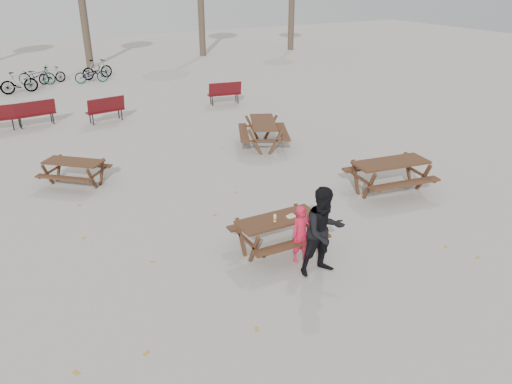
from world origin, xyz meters
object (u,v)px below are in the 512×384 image
food_tray (291,216)px  picnic_table_north (75,173)px  adult (324,231)px  soda_bottle (275,218)px  child (301,234)px  picnic_table_east (390,177)px  main_picnic_table (278,226)px  picnic_table_far (263,134)px

food_tray → picnic_table_north: food_tray is taller
adult → soda_bottle: bearing=117.0°
food_tray → soda_bottle: 0.41m
food_tray → child: bearing=-97.2°
picnic_table_east → picnic_table_north: (-7.52, 4.66, -0.09)m
main_picnic_table → food_tray: (0.27, -0.08, 0.21)m
main_picnic_table → picnic_table_north: size_ratio=1.09×
soda_bottle → adult: 1.20m
child → adult: (0.14, -0.58, 0.31)m
soda_bottle → picnic_table_far: 7.18m
main_picnic_table → picnic_table_east: (4.30, 1.24, -0.14)m
soda_bottle → child: 0.65m
child → picnic_table_far: size_ratio=0.61×
main_picnic_table → child: child is taller
child → picnic_table_east: (4.10, 1.84, -0.18)m
main_picnic_table → picnic_table_north: bearing=118.6°
picnic_table_east → picnic_table_north: picnic_table_east is taller
main_picnic_table → child: size_ratio=1.43×
soda_bottle → picnic_table_north: 6.75m
child → picnic_table_far: bearing=65.7°
soda_bottle → adult: (0.48, -1.09, 0.09)m
food_tray → soda_bottle: size_ratio=1.06×
soda_bottle → picnic_table_east: 4.65m
picnic_table_north → picnic_table_east: bearing=9.7°
soda_bottle → child: size_ratio=0.14×
main_picnic_table → picnic_table_far: bearing=63.4°
picnic_table_north → picnic_table_far: size_ratio=0.81×
adult → food_tray: bearing=97.0°
food_tray → picnic_table_north: 6.93m
picnic_table_east → picnic_table_far: 5.17m
food_tray → picnic_table_north: bearing=120.3°
food_tray → child: size_ratio=0.14×
food_tray → picnic_table_east: picnic_table_east is taller
food_tray → picnic_table_east: (4.03, 1.32, -0.35)m
picnic_table_north → food_tray: bearing=-18.3°
adult → picnic_table_north: 7.94m
main_picnic_table → adult: size_ratio=0.96×
soda_bottle → picnic_table_east: bearing=16.6°
food_tray → soda_bottle: soda_bottle is taller
main_picnic_table → adult: bearing=-73.8°
adult → picnic_table_east: size_ratio=0.91×
child → picnic_table_north: child is taller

